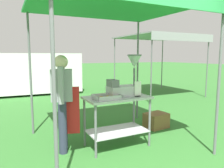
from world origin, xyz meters
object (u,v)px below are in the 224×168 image
(donut_tray, at_px, (107,98))
(vendor, at_px, (63,98))
(donut_fryer, at_px, (126,81))
(neighbour_tent, at_px, (159,38))
(menu_sign, at_px, (138,90))
(supply_crate, at_px, (156,120))
(donut_cart, at_px, (117,110))
(van_white, at_px, (18,73))
(stall_canopy, at_px, (115,8))

(donut_tray, bearing_deg, vendor, 153.28)
(donut_fryer, bearing_deg, neighbour_tent, 45.20)
(donut_fryer, xyz_separation_m, menu_sign, (0.15, -0.16, -0.15))
(supply_crate, xyz_separation_m, neighbour_tent, (2.63, 3.25, 2.13))
(vendor, relative_size, supply_crate, 3.08)
(donut_cart, xyz_separation_m, neighbour_tent, (3.88, 3.74, 1.65))
(donut_tray, relative_size, neighbour_tent, 0.15)
(donut_tray, bearing_deg, supply_crate, 21.18)
(vendor, bearing_deg, menu_sign, -17.45)
(vendor, relative_size, van_white, 0.32)
(stall_canopy, bearing_deg, menu_sign, -37.11)
(vendor, relative_size, neighbour_tent, 0.57)
(donut_fryer, relative_size, supply_crate, 1.39)
(menu_sign, relative_size, vendor, 0.16)
(donut_tray, bearing_deg, neighbour_tent, 42.92)
(neighbour_tent, bearing_deg, vendor, -143.75)
(stall_canopy, bearing_deg, donut_cart, -90.00)
(donut_tray, height_order, donut_fryer, donut_fryer)
(neighbour_tent, bearing_deg, van_white, 151.71)
(vendor, xyz_separation_m, supply_crate, (2.14, 0.25, -0.74))
(van_white, bearing_deg, neighbour_tent, -28.29)
(supply_crate, relative_size, van_white, 0.10)
(donut_cart, distance_m, neighbour_tent, 5.63)
(van_white, bearing_deg, donut_cart, -79.13)
(stall_canopy, relative_size, donut_fryer, 3.77)
(menu_sign, distance_m, neighbour_tent, 5.42)
(donut_fryer, bearing_deg, stall_canopy, 154.66)
(stall_canopy, bearing_deg, vendor, 171.34)
(menu_sign, relative_size, van_white, 0.05)
(stall_canopy, height_order, van_white, stall_canopy)
(stall_canopy, bearing_deg, supply_crate, 17.07)
(van_white, bearing_deg, vendor, -86.78)
(vendor, height_order, neighbour_tent, neighbour_tent)
(neighbour_tent, bearing_deg, donut_tray, -137.08)
(stall_canopy, height_order, donut_tray, stall_canopy)
(donut_cart, height_order, supply_crate, donut_cart)
(menu_sign, bearing_deg, neighbour_tent, 47.57)
(donut_fryer, relative_size, neighbour_tent, 0.26)
(stall_canopy, height_order, menu_sign, stall_canopy)
(donut_fryer, distance_m, supply_crate, 1.53)
(donut_cart, relative_size, neighbour_tent, 0.40)
(donut_fryer, distance_m, neighbour_tent, 5.37)
(donut_tray, xyz_separation_m, donut_fryer, (0.42, 0.11, 0.24))
(donut_fryer, relative_size, van_white, 0.14)
(donut_fryer, distance_m, van_white, 6.64)
(donut_cart, bearing_deg, neighbour_tent, 43.92)
(donut_fryer, height_order, menu_sign, donut_fryer)
(supply_crate, bearing_deg, menu_sign, -145.50)
(donut_fryer, bearing_deg, donut_cart, -176.22)
(stall_canopy, bearing_deg, donut_fryer, -25.34)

